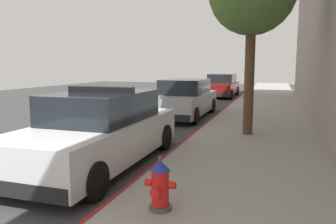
# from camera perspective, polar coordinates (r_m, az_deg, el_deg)

# --- Properties ---
(ground_plane) EXTENTS (32.37, 60.00, 0.20)m
(ground_plane) POSITION_cam_1_polar(r_m,az_deg,el_deg) (12.41, -13.87, -2.55)
(ground_plane) COLOR #353538
(sidewalk_pavement) EXTENTS (3.42, 60.00, 0.14)m
(sidewalk_pavement) POSITION_cam_1_polar(r_m,az_deg,el_deg) (10.53, 15.04, -3.52)
(sidewalk_pavement) COLOR gray
(sidewalk_pavement) RESTS_ON ground
(curb_painted_edge) EXTENTS (0.08, 60.00, 0.14)m
(curb_painted_edge) POSITION_cam_1_polar(r_m,az_deg,el_deg) (10.76, 5.69, -3.04)
(curb_painted_edge) COLOR maroon
(curb_painted_edge) RESTS_ON ground
(police_cruiser) EXTENTS (1.94, 4.84, 1.68)m
(police_cruiser) POSITION_cam_1_polar(r_m,az_deg,el_deg) (7.19, -11.57, -3.19)
(police_cruiser) COLOR white
(police_cruiser) RESTS_ON ground
(parked_car_silver_ahead) EXTENTS (1.94, 4.84, 1.56)m
(parked_car_silver_ahead) POSITION_cam_1_polar(r_m,az_deg,el_deg) (13.83, 2.88, 2.25)
(parked_car_silver_ahead) COLOR #B2B5BA
(parked_car_silver_ahead) RESTS_ON ground
(parked_car_dark_far) EXTENTS (1.94, 4.84, 1.56)m
(parked_car_dark_far) POSITION_cam_1_polar(r_m,az_deg,el_deg) (23.12, 9.26, 4.46)
(parked_car_dark_far) COLOR maroon
(parked_car_dark_far) RESTS_ON ground
(fire_hydrant) EXTENTS (0.44, 0.40, 0.76)m
(fire_hydrant) POSITION_cam_1_polar(r_m,az_deg,el_deg) (4.65, -1.38, -12.54)
(fire_hydrant) COLOR #4C4C51
(fire_hydrant) RESTS_ON sidewalk_pavement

